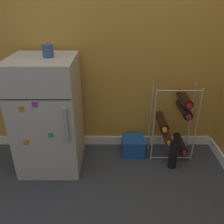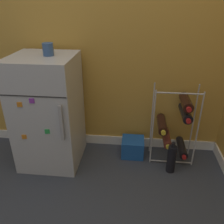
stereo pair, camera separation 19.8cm
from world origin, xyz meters
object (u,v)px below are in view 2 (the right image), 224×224
at_px(loose_bottle_floor, 171,159).
at_px(soda_box, 133,147).
at_px(mini_fridge, 49,112).
at_px(wine_rack, 176,124).
at_px(fridge_top_cup, 48,49).

bearing_deg(loose_bottle_floor, soda_box, 148.69).
relative_size(mini_fridge, soda_box, 4.67).
xyz_separation_m(mini_fridge, soda_box, (0.71, 0.13, -0.39)).
xyz_separation_m(wine_rack, loose_bottle_floor, (-0.03, -0.18, -0.23)).
relative_size(wine_rack, loose_bottle_floor, 2.42).
height_order(mini_fridge, fridge_top_cup, fridge_top_cup).
bearing_deg(wine_rack, mini_fridge, -174.14).
height_order(soda_box, fridge_top_cup, fridge_top_cup).
xyz_separation_m(mini_fridge, loose_bottle_floor, (1.04, -0.07, -0.34)).
distance_m(mini_fridge, fridge_top_cup, 0.52).
bearing_deg(mini_fridge, wine_rack, 5.86).
bearing_deg(mini_fridge, soda_box, 10.14).
height_order(wine_rack, fridge_top_cup, fridge_top_cup).
distance_m(wine_rack, soda_box, 0.46).
distance_m(mini_fridge, wine_rack, 1.09).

